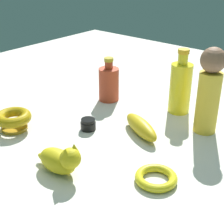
{
  "coord_description": "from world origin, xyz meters",
  "views": [
    {
      "loc": [
        -0.7,
        -0.59,
        0.5
      ],
      "look_at": [
        0.0,
        0.0,
        0.06
      ],
      "focal_mm": 54.64,
      "sensor_mm": 36.0,
      "label": 1
    }
  ],
  "objects": [
    {
      "name": "bangle",
      "position": [
        -0.13,
        -0.24,
        0.01
      ],
      "size": [
        0.1,
        0.1,
        0.02
      ],
      "primitive_type": "torus",
      "color": "yellow",
      "rests_on": "ground"
    },
    {
      "name": "bowl",
      "position": [
        -0.19,
        0.23,
        0.04
      ],
      "size": [
        0.11,
        0.11,
        0.06
      ],
      "color": "#B5881B",
      "rests_on": "ground"
    },
    {
      "name": "banana",
      "position": [
        0.04,
        -0.08,
        0.02
      ],
      "size": [
        0.12,
        0.17,
        0.05
      ],
      "primitive_type": "ellipsoid",
      "rotation": [
        0.0,
        0.0,
        1.11
      ],
      "color": "gold",
      "rests_on": "ground"
    },
    {
      "name": "person_figure_adult",
      "position": [
        0.18,
        -0.22,
        0.13
      ],
      "size": [
        0.09,
        0.09,
        0.26
      ],
      "color": "yellow",
      "rests_on": "ground"
    },
    {
      "name": "nail_polish_jar",
      "position": [
        -0.04,
        0.06,
        0.02
      ],
      "size": [
        0.05,
        0.05,
        0.03
      ],
      "color": "black",
      "rests_on": "ground"
    },
    {
      "name": "bottle_short",
      "position": [
        0.17,
        0.16,
        0.06
      ],
      "size": [
        0.07,
        0.07,
        0.16
      ],
      "color": "#B63D24",
      "rests_on": "ground"
    },
    {
      "name": "cat_figurine",
      "position": [
        -0.25,
        -0.05,
        0.04
      ],
      "size": [
        0.06,
        0.15,
        0.09
      ],
      "color": "gold",
      "rests_on": "ground"
    },
    {
      "name": "bottle_tall",
      "position": [
        0.25,
        -0.09,
        0.09
      ],
      "size": [
        0.07,
        0.07,
        0.22
      ],
      "color": "yellow",
      "rests_on": "ground"
    },
    {
      "name": "ground",
      "position": [
        0.0,
        0.0,
        0.0
      ],
      "size": [
        2.0,
        2.0,
        0.0
      ],
      "primitive_type": "plane",
      "color": "silver"
    }
  ]
}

